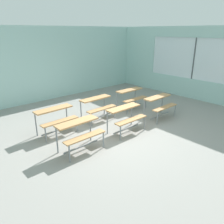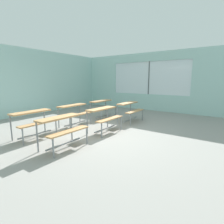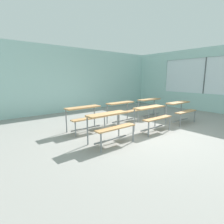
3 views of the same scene
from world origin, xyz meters
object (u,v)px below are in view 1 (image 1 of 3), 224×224
(desk_bench_r1c1, at_px, (98,104))
(desk_bench_r0c2, at_px, (160,102))
(desk_bench_r0c1, at_px, (126,114))
(desk_bench_r1c0, at_px, (56,115))
(desk_bench_r0c0, at_px, (80,129))
(desk_bench_r1c2, at_px, (131,95))

(desk_bench_r1c1, bearing_deg, desk_bench_r0c2, -38.79)
(desk_bench_r0c1, xyz_separation_m, desk_bench_r1c0, (-1.57, 1.26, 0.00))
(desk_bench_r0c0, relative_size, desk_bench_r1c1, 0.99)
(desk_bench_r0c0, bearing_deg, desk_bench_r0c2, -0.26)
(desk_bench_r0c2, height_order, desk_bench_r1c0, same)
(desk_bench_r0c1, relative_size, desk_bench_r0c2, 1.00)
(desk_bench_r0c1, relative_size, desk_bench_r1c1, 1.00)
(desk_bench_r0c1, bearing_deg, desk_bench_r0c2, 0.54)
(desk_bench_r1c0, distance_m, desk_bench_r1c1, 1.54)
(desk_bench_r1c1, distance_m, desk_bench_r1c2, 1.61)
(desk_bench_r1c0, relative_size, desk_bench_r1c1, 1.00)
(desk_bench_r0c1, distance_m, desk_bench_r1c1, 1.28)
(desk_bench_r1c1, bearing_deg, desk_bench_r0c1, -89.55)
(desk_bench_r0c0, height_order, desk_bench_r1c1, same)
(desk_bench_r1c0, distance_m, desk_bench_r1c2, 3.14)
(desk_bench_r0c1, xyz_separation_m, desk_bench_r1c2, (1.58, 1.28, 0.00))
(desk_bench_r0c1, relative_size, desk_bench_r1c0, 1.00)
(desk_bench_r1c0, height_order, desk_bench_r1c1, same)
(desk_bench_r0c2, xyz_separation_m, desk_bench_r1c2, (-0.04, 1.28, 0.00))
(desk_bench_r0c0, height_order, desk_bench_r0c2, same)
(desk_bench_r1c2, bearing_deg, desk_bench_r0c0, -157.66)
(desk_bench_r0c2, distance_m, desk_bench_r1c2, 1.28)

